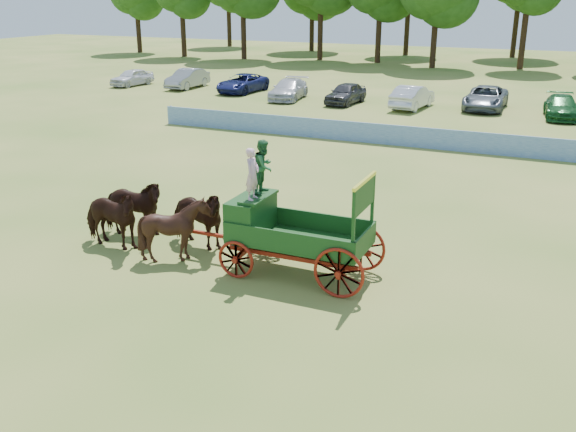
{
  "coord_description": "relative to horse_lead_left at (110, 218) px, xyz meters",
  "views": [
    {
      "loc": [
        8.08,
        -13.84,
        7.56
      ],
      "look_at": [
        0.85,
        2.35,
        1.3
      ],
      "focal_mm": 40.0,
      "sensor_mm": 36.0,
      "label": 1
    }
  ],
  "objects": [
    {
      "name": "horse_wheel_left",
      "position": [
        2.4,
        0.0,
        0.0
      ],
      "size": [
        2.05,
        1.9,
        1.93
      ],
      "primitive_type": "imported",
      "rotation": [
        0.0,
        0.0,
        1.35
      ],
      "color": "black",
      "rests_on": "ground"
    },
    {
      "name": "parked_cars",
      "position": [
        0.31,
        29.44,
        -0.23
      ],
      "size": [
        45.59,
        6.93,
        1.55
      ],
      "color": "silver",
      "rests_on": "ground"
    },
    {
      "name": "ground",
      "position": [
        4.46,
        -0.8,
        -0.96
      ],
      "size": [
        160.0,
        160.0,
        0.0
      ],
      "primitive_type": "plane",
      "color": "#9C8F46",
      "rests_on": "ground"
    },
    {
      "name": "horse_wheel_right",
      "position": [
        2.4,
        1.1,
        0.0
      ],
      "size": [
        2.42,
        1.41,
        1.93
      ],
      "primitive_type": "imported",
      "rotation": [
        0.0,
        0.0,
        1.4
      ],
      "color": "black",
      "rests_on": "ground"
    },
    {
      "name": "horse_lead_right",
      "position": [
        0.0,
        1.1,
        0.0
      ],
      "size": [
        2.43,
        1.42,
        1.93
      ],
      "primitive_type": "imported",
      "rotation": [
        0.0,
        0.0,
        1.75
      ],
      "color": "black",
      "rests_on": "ground"
    },
    {
      "name": "farm_dray",
      "position": [
        5.37,
        0.58,
        0.63
      ],
      "size": [
        6.0,
        2.0,
        3.67
      ],
      "color": "#9D210F",
      "rests_on": "ground"
    },
    {
      "name": "horse_lead_left",
      "position": [
        0.0,
        0.0,
        0.0
      ],
      "size": [
        2.33,
        1.15,
        1.93
      ],
      "primitive_type": "imported",
      "rotation": [
        0.0,
        0.0,
        1.52
      ],
      "color": "black",
      "rests_on": "ground"
    },
    {
      "name": "sponsor_banner",
      "position": [
        3.46,
        17.2,
        -0.44
      ],
      "size": [
        26.0,
        0.08,
        1.05
      ],
      "primitive_type": "cube",
      "color": "#1C539C",
      "rests_on": "ground"
    }
  ]
}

